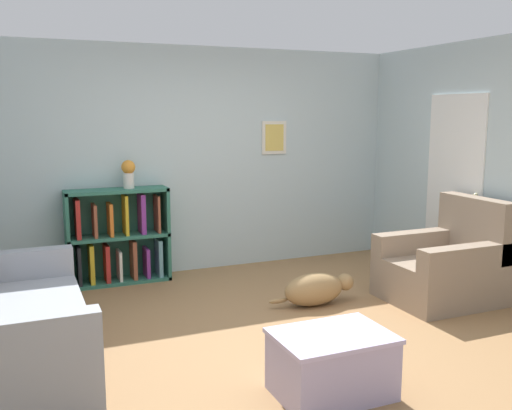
# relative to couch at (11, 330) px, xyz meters

# --- Properties ---
(ground_plane) EXTENTS (14.00, 14.00, 0.00)m
(ground_plane) POSITION_rel_couch_xyz_m (2.03, -0.11, -0.32)
(ground_plane) COLOR #997047
(wall_back) EXTENTS (5.60, 0.13, 2.60)m
(wall_back) POSITION_rel_couch_xyz_m (2.03, 2.14, 0.98)
(wall_back) COLOR silver
(wall_back) RESTS_ON ground_plane
(wall_right) EXTENTS (0.16, 5.00, 2.60)m
(wall_right) POSITION_rel_couch_xyz_m (4.58, -0.09, 0.98)
(wall_right) COLOR silver
(wall_right) RESTS_ON ground_plane
(couch) EXTENTS (0.92, 1.89, 0.87)m
(couch) POSITION_rel_couch_xyz_m (0.00, 0.00, 0.00)
(couch) COLOR #9399A3
(couch) RESTS_ON ground_plane
(bookshelf) EXTENTS (1.09, 0.32, 1.04)m
(bookshelf) POSITION_rel_couch_xyz_m (1.09, 1.93, 0.18)
(bookshelf) COLOR #2D6B56
(bookshelf) RESTS_ON ground_plane
(recliner_chair) EXTENTS (1.03, 0.89, 1.02)m
(recliner_chair) POSITION_rel_couch_xyz_m (3.99, 0.05, 0.02)
(recliner_chair) COLOR gray
(recliner_chair) RESTS_ON ground_plane
(coffee_table) EXTENTS (0.76, 0.55, 0.43)m
(coffee_table) POSITION_rel_couch_xyz_m (1.94, -1.20, -0.09)
(coffee_table) COLOR #ADA3CC
(coffee_table) RESTS_ON ground_plane
(dog) EXTENTS (0.89, 0.29, 0.32)m
(dog) POSITION_rel_couch_xyz_m (2.72, 0.41, -0.16)
(dog) COLOR #9E7A4C
(dog) RESTS_ON ground_plane
(vase) EXTENTS (0.15, 0.15, 0.31)m
(vase) POSITION_rel_couch_xyz_m (1.22, 1.91, 0.90)
(vase) COLOR silver
(vase) RESTS_ON bookshelf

